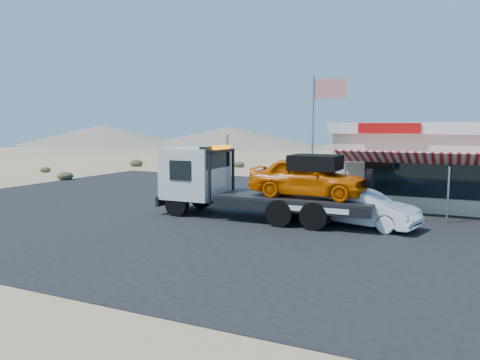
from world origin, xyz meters
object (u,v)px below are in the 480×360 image
(tow_truck, at_px, (259,180))
(white_sedan, at_px, (362,208))
(flagpole, at_px, (318,126))
(jerky_store, at_px, (452,162))

(tow_truck, distance_m, white_sedan, 4.21)
(flagpole, bearing_deg, tow_truck, -111.83)
(tow_truck, height_order, jerky_store, jerky_store)
(jerky_store, xyz_separation_m, flagpole, (-5.57, -4.47, 1.77))
(tow_truck, distance_m, flagpole, 4.38)
(white_sedan, bearing_deg, flagpole, 54.56)
(jerky_store, height_order, flagpole, flagpole)
(jerky_store, bearing_deg, white_sedan, -110.39)
(tow_truck, xyz_separation_m, white_sedan, (4.10, 0.27, -0.88))
(white_sedan, height_order, flagpole, flagpole)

